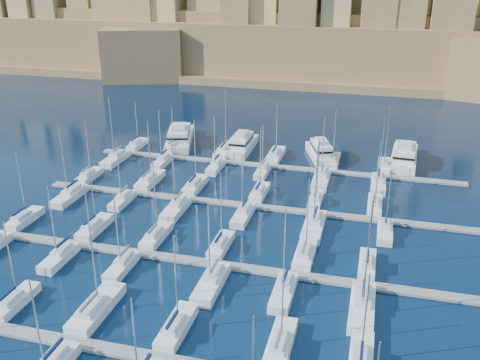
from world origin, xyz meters
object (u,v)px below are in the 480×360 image
(sailboat_2, at_px, (96,308))
(sailboat_4, at_px, (280,344))
(motor_yacht_a, at_px, (180,137))
(motor_yacht_d, at_px, (404,156))
(motor_yacht_b, at_px, (242,144))
(motor_yacht_c, at_px, (321,152))

(sailboat_2, height_order, sailboat_4, sailboat_2)
(motor_yacht_a, relative_size, motor_yacht_d, 1.10)
(sailboat_4, height_order, motor_yacht_b, sailboat_4)
(sailboat_2, distance_m, sailboat_4, 25.02)
(sailboat_4, relative_size, motor_yacht_c, 0.94)
(motor_yacht_a, bearing_deg, sailboat_2, -77.94)
(sailboat_4, height_order, motor_yacht_d, sailboat_4)
(motor_yacht_a, distance_m, motor_yacht_b, 17.17)
(motor_yacht_c, bearing_deg, sailboat_4, -87.01)
(sailboat_2, distance_m, motor_yacht_a, 72.29)
(sailboat_2, relative_size, sailboat_4, 1.31)
(motor_yacht_a, bearing_deg, motor_yacht_c, -3.85)
(sailboat_4, height_order, motor_yacht_c, sailboat_4)
(motor_yacht_a, distance_m, motor_yacht_c, 36.58)
(sailboat_2, relative_size, motor_yacht_c, 1.22)
(motor_yacht_c, height_order, motor_yacht_d, same)
(sailboat_4, xyz_separation_m, motor_yacht_a, (-40.11, 71.47, 0.98))
(sailboat_2, bearing_deg, sailboat_4, -1.80)
(sailboat_4, relative_size, motor_yacht_a, 0.69)
(motor_yacht_d, bearing_deg, sailboat_2, -120.04)
(motor_yacht_b, bearing_deg, motor_yacht_c, -1.82)
(sailboat_2, relative_size, motor_yacht_a, 0.90)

